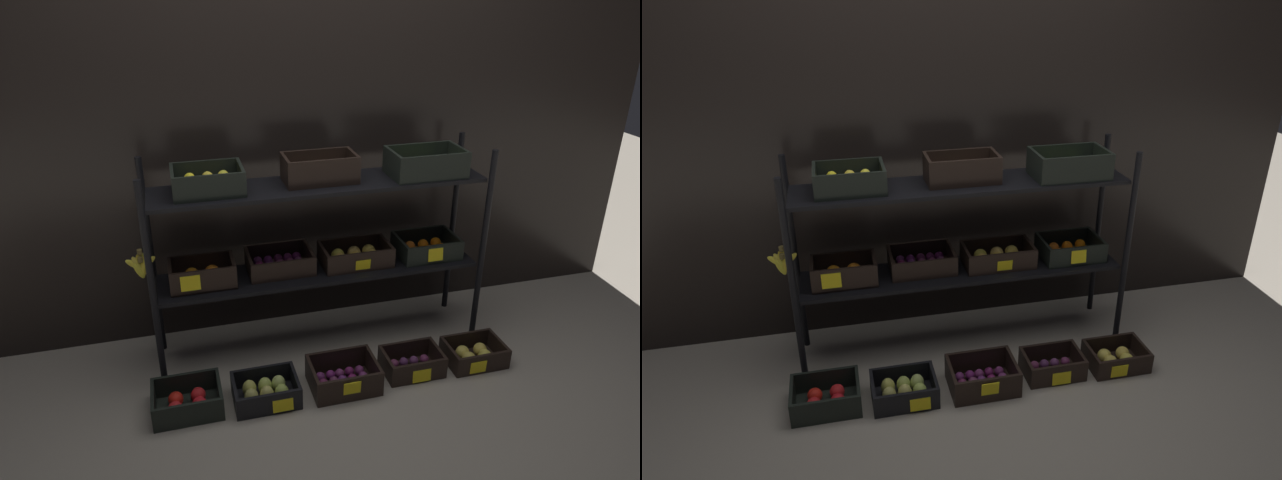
{
  "view_description": "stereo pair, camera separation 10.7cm",
  "coord_description": "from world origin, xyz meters",
  "views": [
    {
      "loc": [
        -0.71,
        -2.62,
        1.91
      ],
      "look_at": [
        0.0,
        0.0,
        0.64
      ],
      "focal_mm": 32.5,
      "sensor_mm": 36.0,
      "label": 1
    },
    {
      "loc": [
        -0.61,
        -2.65,
        1.91
      ],
      "look_at": [
        0.0,
        0.0,
        0.64
      ],
      "focal_mm": 32.5,
      "sensor_mm": 36.0,
      "label": 2
    }
  ],
  "objects": [
    {
      "name": "crate_ground_pear",
      "position": [
        -0.38,
        -0.4,
        0.05
      ],
      "size": [
        0.32,
        0.24,
        0.12
      ],
      "color": "black",
      "rests_on": "ground_plane"
    },
    {
      "name": "display_rack",
      "position": [
        -0.0,
        0.01,
        0.71
      ],
      "size": [
        1.84,
        0.38,
        1.1
      ],
      "color": "black",
      "rests_on": "ground_plane"
    },
    {
      "name": "ground_plane",
      "position": [
        0.0,
        0.0,
        0.0
      ],
      "size": [
        10.0,
        10.0,
        0.0
      ],
      "primitive_type": "plane",
      "color": "gray"
    },
    {
      "name": "crate_ground_right_plum",
      "position": [
        0.39,
        -0.38,
        0.04
      ],
      "size": [
        0.3,
        0.22,
        0.12
      ],
      "color": "black",
      "rests_on": "ground_plane"
    },
    {
      "name": "crate_ground_apple_gold",
      "position": [
        0.75,
        -0.39,
        0.05
      ],
      "size": [
        0.3,
        0.23,
        0.11
      ],
      "color": "black",
      "rests_on": "ground_plane"
    },
    {
      "name": "storefront_wall",
      "position": [
        0.0,
        0.37,
        1.0
      ],
      "size": [
        4.11,
        0.12,
        2.01
      ],
      "primitive_type": "cube",
      "color": "black",
      "rests_on": "ground_plane"
    },
    {
      "name": "crate_ground_apple_red",
      "position": [
        -0.75,
        -0.37,
        0.05
      ],
      "size": [
        0.33,
        0.24,
        0.13
      ],
      "color": "black",
      "rests_on": "ground_plane"
    },
    {
      "name": "crate_ground_plum",
      "position": [
        0.01,
        -0.4,
        0.05
      ],
      "size": [
        0.34,
        0.26,
        0.14
      ],
      "color": "black",
      "rests_on": "ground_plane"
    }
  ]
}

